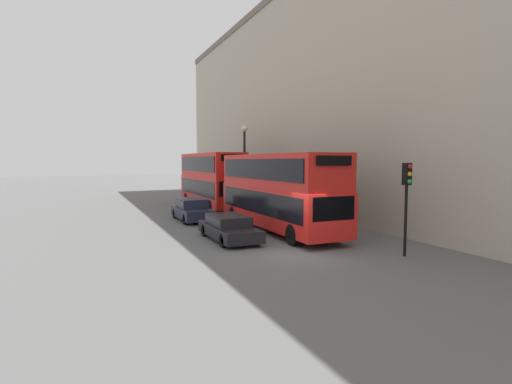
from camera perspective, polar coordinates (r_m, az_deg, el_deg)
ground_plane at (r=17.30m, az=6.13°, el=-8.61°), size 200.00×200.00×0.00m
building_facade at (r=21.88m, az=23.32°, el=18.08°), size 1.10×80.00×17.77m
bus_leading at (r=22.30m, az=3.05°, el=0.48°), size 2.59×10.99×4.28m
bus_second_in_queue at (r=33.83m, az=-6.46°, el=2.04°), size 2.59×10.77×4.55m
car_dark_sedan at (r=19.83m, az=-3.91°, el=-4.97°), size 1.84×4.62×1.23m
car_hatchback at (r=26.61m, az=-9.15°, el=-2.40°), size 1.83×4.59×1.44m
traffic_light at (r=17.28m, az=20.74°, el=0.36°), size 0.30×0.36×3.83m
street_lamp at (r=31.05m, az=-1.66°, el=4.76°), size 0.44×0.44×6.62m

